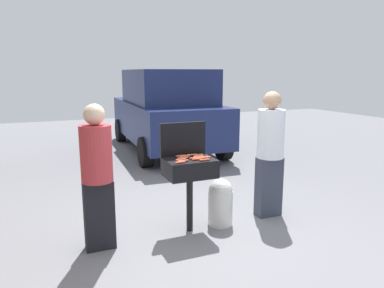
{
  "coord_description": "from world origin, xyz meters",
  "views": [
    {
      "loc": [
        -1.84,
        -3.81,
        1.96
      ],
      "look_at": [
        0.05,
        0.66,
        1.0
      ],
      "focal_mm": 34.17,
      "sensor_mm": 36.0,
      "label": 1
    }
  ],
  "objects": [
    {
      "name": "hot_dog_8",
      "position": [
        -0.11,
        0.3,
        0.94
      ],
      "size": [
        0.13,
        0.04,
        0.03
      ],
      "primitive_type": "cylinder",
      "rotation": [
        0.0,
        1.57,
        -0.08
      ],
      "color": "#C6593D",
      "rests_on": "bbq_grill"
    },
    {
      "name": "grill_lid_open",
      "position": [
        -0.19,
        0.38,
        1.13
      ],
      "size": [
        0.6,
        0.05,
        0.42
      ],
      "primitive_type": "cube",
      "color": "black",
      "rests_on": "bbq_grill"
    },
    {
      "name": "hot_dog_5",
      "position": [
        -0.28,
        0.18,
        0.94
      ],
      "size": [
        0.13,
        0.03,
        0.03
      ],
      "primitive_type": "cylinder",
      "rotation": [
        0.0,
        1.57,
        -0.05
      ],
      "color": "#C6593D",
      "rests_on": "bbq_grill"
    },
    {
      "name": "hot_dog_3",
      "position": [
        -0.08,
        0.17,
        0.94
      ],
      "size": [
        0.13,
        0.03,
        0.03
      ],
      "primitive_type": "cylinder",
      "rotation": [
        0.0,
        1.57,
        0.02
      ],
      "color": "#AD4228",
      "rests_on": "bbq_grill"
    },
    {
      "name": "hot_dog_2",
      "position": [
        -0.14,
        0.06,
        0.94
      ],
      "size": [
        0.13,
        0.03,
        0.03
      ],
      "primitive_type": "cylinder",
      "rotation": [
        0.0,
        1.57,
        0.05
      ],
      "color": "#AD4228",
      "rests_on": "bbq_grill"
    },
    {
      "name": "hot_dog_14",
      "position": [
        -0.04,
        0.26,
        0.94
      ],
      "size": [
        0.13,
        0.03,
        0.03
      ],
      "primitive_type": "cylinder",
      "rotation": [
        0.0,
        1.57,
        0.0
      ],
      "color": "#C6593D",
      "rests_on": "bbq_grill"
    },
    {
      "name": "bbq_grill",
      "position": [
        -0.19,
        0.16,
        0.78
      ],
      "size": [
        0.6,
        0.44,
        0.92
      ],
      "color": "black",
      "rests_on": "ground"
    },
    {
      "name": "hot_dog_4",
      "position": [
        -0.07,
        -0.0,
        0.94
      ],
      "size": [
        0.13,
        0.03,
        0.03
      ],
      "primitive_type": "cylinder",
      "rotation": [
        0.0,
        1.57,
        -0.0
      ],
      "color": "#B74C33",
      "rests_on": "bbq_grill"
    },
    {
      "name": "hot_dog_10",
      "position": [
        -0.15,
        0.12,
        0.94
      ],
      "size": [
        0.13,
        0.04,
        0.03
      ],
      "primitive_type": "cylinder",
      "rotation": [
        0.0,
        1.57,
        -0.11
      ],
      "color": "#AD4228",
      "rests_on": "bbq_grill"
    },
    {
      "name": "ground_plane",
      "position": [
        0.0,
        0.0,
        0.0
      ],
      "size": [
        24.0,
        24.0,
        0.0
      ],
      "primitive_type": "plane",
      "color": "slate"
    },
    {
      "name": "hot_dog_7",
      "position": [
        -0.02,
        0.12,
        0.94
      ],
      "size": [
        0.13,
        0.04,
        0.03
      ],
      "primitive_type": "cylinder",
      "rotation": [
        0.0,
        1.57,
        0.11
      ],
      "color": "#AD4228",
      "rests_on": "bbq_grill"
    },
    {
      "name": "hot_dog_1",
      "position": [
        -0.25,
        0.3,
        0.94
      ],
      "size": [
        0.13,
        0.03,
        0.03
      ],
      "primitive_type": "cylinder",
      "rotation": [
        0.0,
        1.57,
        -0.01
      ],
      "color": "#B74C33",
      "rests_on": "bbq_grill"
    },
    {
      "name": "person_left",
      "position": [
        -1.3,
        0.13,
        0.89
      ],
      "size": [
        0.34,
        0.34,
        1.63
      ],
      "rotation": [
        0.0,
        0.0,
        0.16
      ],
      "color": "black",
      "rests_on": "ground"
    },
    {
      "name": "hot_dog_0",
      "position": [
        -0.33,
        0.05,
        0.94
      ],
      "size": [
        0.13,
        0.03,
        0.03
      ],
      "primitive_type": "cylinder",
      "rotation": [
        0.0,
        1.57,
        0.01
      ],
      "color": "#AD4228",
      "rests_on": "bbq_grill"
    },
    {
      "name": "propane_tank",
      "position": [
        0.25,
        0.18,
        0.32
      ],
      "size": [
        0.32,
        0.32,
        0.62
      ],
      "color": "silver",
      "rests_on": "ground"
    },
    {
      "name": "hot_dog_6",
      "position": [
        -0.33,
        0.11,
        0.94
      ],
      "size": [
        0.13,
        0.04,
        0.03
      ],
      "primitive_type": "cylinder",
      "rotation": [
        0.0,
        1.57,
        0.07
      ],
      "color": "#AD4228",
      "rests_on": "bbq_grill"
    },
    {
      "name": "parked_minivan",
      "position": [
        1.13,
        4.87,
        1.03
      ],
      "size": [
        2.18,
        4.48,
        2.02
      ],
      "rotation": [
        0.0,
        0.0,
        3.1
      ],
      "color": "navy",
      "rests_on": "ground"
    },
    {
      "name": "person_right",
      "position": [
        1.0,
        0.21,
        0.93
      ],
      "size": [
        0.36,
        0.36,
        1.71
      ],
      "rotation": [
        0.0,
        0.0,
        3.37
      ],
      "color": "#333847",
      "rests_on": "ground"
    },
    {
      "name": "hot_dog_9",
      "position": [
        -0.04,
        0.21,
        0.94
      ],
      "size": [
        0.13,
        0.03,
        0.03
      ],
      "primitive_type": "cylinder",
      "rotation": [
        0.0,
        1.57,
        -0.02
      ],
      "color": "#AD4228",
      "rests_on": "bbq_grill"
    },
    {
      "name": "hot_dog_13",
      "position": [
        -0.01,
        0.09,
        0.94
      ],
      "size": [
        0.13,
        0.04,
        0.03
      ],
      "primitive_type": "cylinder",
      "rotation": [
        0.0,
        1.57,
        0.1
      ],
      "color": "#AD4228",
      "rests_on": "bbq_grill"
    },
    {
      "name": "hot_dog_11",
      "position": [
        -0.22,
        0.25,
        0.94
      ],
      "size": [
        0.13,
        0.03,
        0.03
      ],
      "primitive_type": "cylinder",
      "rotation": [
        0.0,
        1.57,
        -0.05
      ],
      "color": "#C6593D",
      "rests_on": "bbq_grill"
    },
    {
      "name": "hot_dog_12",
      "position": [
        -0.38,
        0.0,
        0.94
      ],
      "size": [
        0.13,
        0.04,
        0.03
      ],
      "primitive_type": "cylinder",
      "rotation": [
        0.0,
        1.57,
        0.11
      ],
      "color": "#C6593D",
      "rests_on": "bbq_grill"
    }
  ]
}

